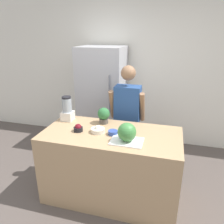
% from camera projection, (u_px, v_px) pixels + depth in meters
% --- Properties ---
extents(ground_plane, '(14.00, 14.00, 0.00)m').
position_uv_depth(ground_plane, '(102.00, 217.00, 2.54)').
color(ground_plane, '#564C47').
extents(wall_back, '(8.00, 0.06, 2.60)m').
position_uv_depth(wall_back, '(136.00, 73.00, 4.00)').
color(wall_back, white).
rests_on(wall_back, ground_plane).
extents(counter_island, '(1.64, 0.80, 0.90)m').
position_uv_depth(counter_island, '(111.00, 165.00, 2.74)').
color(counter_island, tan).
rests_on(counter_island, ground_plane).
extents(refrigerator, '(0.76, 0.73, 1.80)m').
position_uv_depth(refrigerator, '(103.00, 98.00, 3.91)').
color(refrigerator, '#B7B7BC').
rests_on(refrigerator, ground_plane).
extents(person, '(0.51, 0.26, 1.59)m').
position_uv_depth(person, '(127.00, 118.00, 3.23)').
color(person, '#333338').
rests_on(person, ground_plane).
extents(cutting_board, '(0.35, 0.25, 0.01)m').
position_uv_depth(cutting_board, '(127.00, 141.00, 2.37)').
color(cutting_board, white).
rests_on(cutting_board, counter_island).
extents(watermelon, '(0.20, 0.20, 0.20)m').
position_uv_depth(watermelon, '(127.00, 132.00, 2.34)').
color(watermelon, '#3D7F3D').
rests_on(watermelon, cutting_board).
extents(bowl_cherries, '(0.11, 0.11, 0.09)m').
position_uv_depth(bowl_cherries, '(78.00, 128.00, 2.61)').
color(bowl_cherries, black).
rests_on(bowl_cherries, counter_island).
extents(bowl_cream, '(0.17, 0.17, 0.09)m').
position_uv_depth(bowl_cream, '(98.00, 130.00, 2.59)').
color(bowl_cream, beige).
rests_on(bowl_cream, counter_island).
extents(bowl_small_blue, '(0.11, 0.11, 0.05)m').
position_uv_depth(bowl_small_blue, '(113.00, 133.00, 2.54)').
color(bowl_small_blue, '#334C9E').
rests_on(bowl_small_blue, counter_island).
extents(blender, '(0.15, 0.15, 0.33)m').
position_uv_depth(blender, '(67.00, 110.00, 2.91)').
color(blender, silver).
rests_on(blender, counter_island).
extents(potted_plant, '(0.16, 0.16, 0.21)m').
position_uv_depth(potted_plant, '(104.00, 115.00, 2.82)').
color(potted_plant, '#514C47').
rests_on(potted_plant, counter_island).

